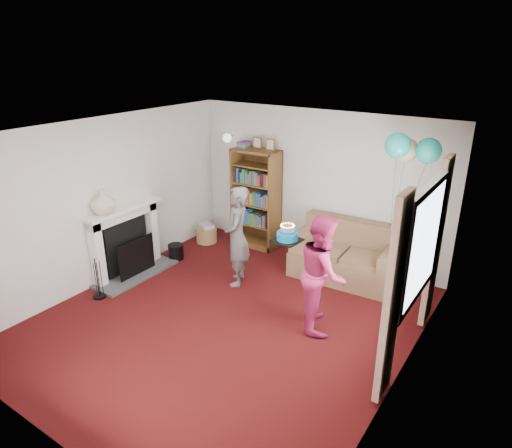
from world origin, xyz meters
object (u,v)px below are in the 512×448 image
Objects in this scene: person_striped at (237,237)px; birthday_cake at (287,236)px; sofa at (348,257)px; bookcase at (257,199)px; person_magenta at (323,273)px.

birthday_cake is at bearing 41.82° from person_striped.
person_striped reaches higher than sofa.
bookcase is 1.29× the size of person_striped.
person_magenta is (2.14, -1.69, -0.11)m from bookcase.
person_striped is at bearing -141.93° from sofa.
person_striped is 1.60m from person_magenta.
sofa is (1.89, -0.23, -0.54)m from bookcase.
person_magenta is at bearing 49.01° from person_striped.
person_magenta reaches higher than sofa.
person_striped reaches higher than person_magenta.
bookcase is at bearing 173.08° from person_striped.
person_striped is at bearing 49.59° from person_magenta.
birthday_cake is at bearing -102.45° from sofa.
bookcase is at bearing 133.36° from birthday_cake.
person_magenta is at bearing 4.72° from birthday_cake.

